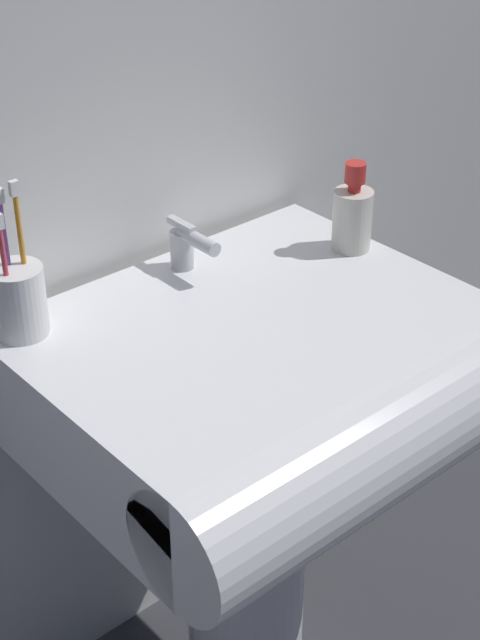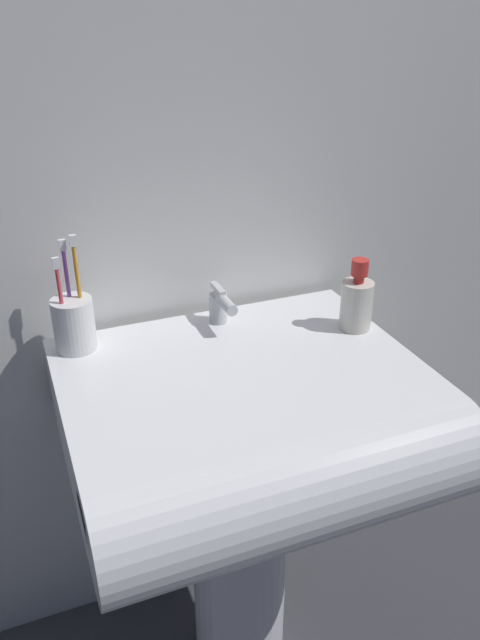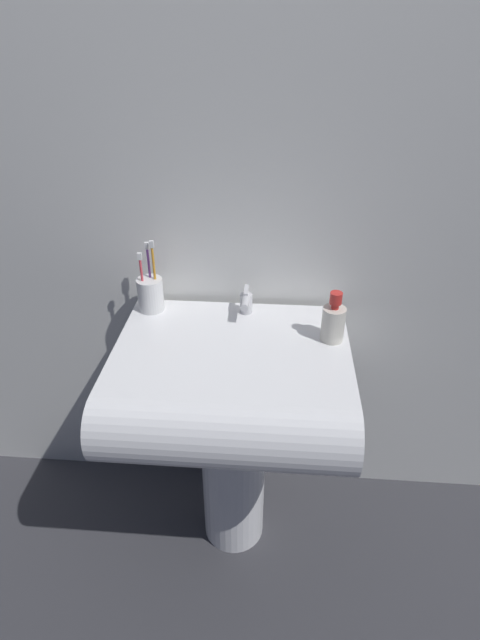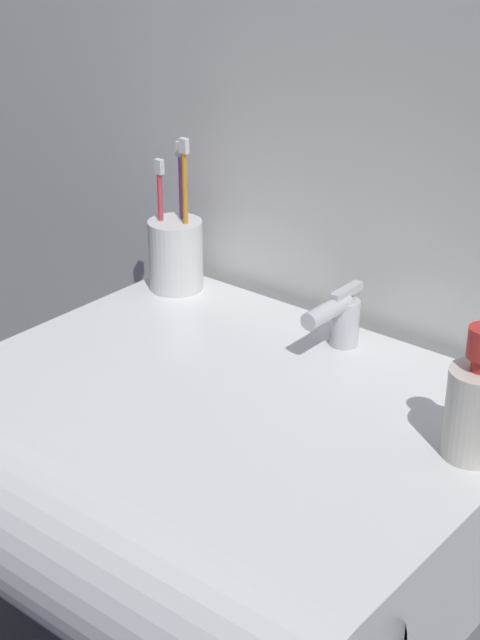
{
  "view_description": "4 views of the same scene",
  "coord_description": "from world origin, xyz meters",
  "views": [
    {
      "loc": [
        -0.76,
        -0.87,
        1.46
      ],
      "look_at": [
        -0.02,
        -0.02,
        0.77
      ],
      "focal_mm": 55.0,
      "sensor_mm": 36.0,
      "label": 1
    },
    {
      "loc": [
        -0.34,
        -0.86,
        1.33
      ],
      "look_at": [
        -0.0,
        -0.01,
        0.85
      ],
      "focal_mm": 35.0,
      "sensor_mm": 36.0,
      "label": 2
    },
    {
      "loc": [
        0.1,
        -1.07,
        1.51
      ],
      "look_at": [
        0.02,
        0.01,
        0.83
      ],
      "focal_mm": 28.0,
      "sensor_mm": 36.0,
      "label": 3
    },
    {
      "loc": [
        0.61,
        -0.74,
        1.31
      ],
      "look_at": [
        -0.01,
        0.01,
        0.84
      ],
      "focal_mm": 55.0,
      "sensor_mm": 36.0,
      "label": 4
    }
  ],
  "objects": [
    {
      "name": "soap_bottle",
      "position": [
        0.26,
        0.05,
        0.81
      ],
      "size": [
        0.06,
        0.06,
        0.14
      ],
      "color": "silver",
      "rests_on": "sink_basin"
    },
    {
      "name": "sink_basin",
      "position": [
        0.0,
        -0.06,
        0.67
      ],
      "size": [
        0.62,
        0.54,
        0.17
      ],
      "color": "white",
      "rests_on": "sink_pedestal"
    },
    {
      "name": "faucet",
      "position": [
        0.02,
        0.16,
        0.8
      ],
      "size": [
        0.04,
        0.11,
        0.08
      ],
      "color": "silver",
      "rests_on": "sink_basin"
    },
    {
      "name": "toothbrush_cup",
      "position": [
        -0.25,
        0.17,
        0.81
      ],
      "size": [
        0.07,
        0.07,
        0.22
      ],
      "color": "white",
      "rests_on": "sink_basin"
    },
    {
      "name": "wall_back",
      "position": [
        0.0,
        0.27,
        1.2
      ],
      "size": [
        5.0,
        0.05,
        2.4
      ],
      "primitive_type": "cube",
      "color": "silver",
      "rests_on": "ground"
    },
    {
      "name": "sink_pedestal",
      "position": [
        0.0,
        0.0,
        0.29
      ],
      "size": [
        0.2,
        0.2,
        0.59
      ],
      "primitive_type": "cylinder",
      "color": "white",
      "rests_on": "ground"
    }
  ]
}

